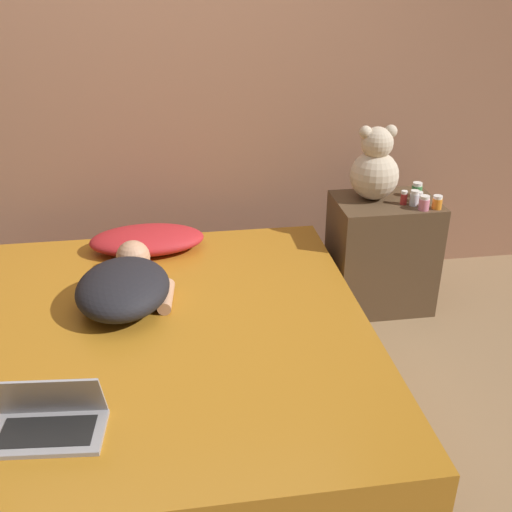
{
  "coord_description": "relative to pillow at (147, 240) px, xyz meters",
  "views": [
    {
      "loc": [
        0.07,
        -2.12,
        1.79
      ],
      "look_at": [
        0.42,
        0.24,
        0.6
      ],
      "focal_mm": 42.0,
      "sensor_mm": 36.0,
      "label": 1
    }
  ],
  "objects": [
    {
      "name": "wall_back",
      "position": [
        0.07,
        0.48,
        0.82
      ],
      "size": [
        8.0,
        0.06,
        2.6
      ],
      "color": "#996B51",
      "rests_on": "ground_plane"
    },
    {
      "name": "person_lying",
      "position": [
        -0.09,
        -0.52,
        0.03
      ],
      "size": [
        0.45,
        0.67,
        0.18
      ],
      "rotation": [
        0.0,
        0.0,
        -0.1
      ],
      "color": "black",
      "rests_on": "bed"
    },
    {
      "name": "teddy_bear",
      "position": [
        1.21,
        0.03,
        0.32
      ],
      "size": [
        0.26,
        0.26,
        0.4
      ],
      "color": "beige",
      "rests_on": "nightstand"
    },
    {
      "name": "laptop",
      "position": [
        -0.3,
        -1.31,
        -0.01
      ],
      "size": [
        0.38,
        0.23,
        0.2
      ],
      "rotation": [
        0.0,
        0.0,
        -0.09
      ],
      "color": "#9E9EA3",
      "rests_on": "bed"
    },
    {
      "name": "bottle_orange",
      "position": [
        1.49,
        -0.16,
        0.18
      ],
      "size": [
        0.05,
        0.05,
        0.07
      ],
      "color": "orange",
      "rests_on": "nightstand"
    },
    {
      "name": "ground_plane",
      "position": [
        0.07,
        -0.75,
        -0.48
      ],
      "size": [
        12.0,
        12.0,
        0.0
      ],
      "primitive_type": "plane",
      "color": "#937551"
    },
    {
      "name": "bottle_red",
      "position": [
        1.35,
        -0.08,
        0.19
      ],
      "size": [
        0.04,
        0.04,
        0.07
      ],
      "color": "#B72D2D",
      "rests_on": "nightstand"
    },
    {
      "name": "pillow",
      "position": [
        0.0,
        0.0,
        0.0
      ],
      "size": [
        0.59,
        0.33,
        0.12
      ],
      "color": "red",
      "rests_on": "bed"
    },
    {
      "name": "bed",
      "position": [
        0.07,
        -0.75,
        -0.27
      ],
      "size": [
        1.75,
        1.91,
        0.42
      ],
      "color": "#4C331E",
      "rests_on": "ground_plane"
    },
    {
      "name": "bottle_clear",
      "position": [
        1.4,
        -0.1,
        0.19
      ],
      "size": [
        0.05,
        0.05,
        0.08
      ],
      "color": "silver",
      "rests_on": "nightstand"
    },
    {
      "name": "bottle_white",
      "position": [
        1.44,
        -0.06,
        0.18
      ],
      "size": [
        0.05,
        0.05,
        0.06
      ],
      "color": "white",
      "rests_on": "nightstand"
    },
    {
      "name": "nightstand",
      "position": [
        1.28,
        -0.01,
        -0.17
      ],
      "size": [
        0.55,
        0.4,
        0.63
      ],
      "color": "brown",
      "rests_on": "ground_plane"
    },
    {
      "name": "bottle_green",
      "position": [
        1.46,
        0.02,
        0.19
      ],
      "size": [
        0.06,
        0.06,
        0.08
      ],
      "color": "#3D8E4C",
      "rests_on": "nightstand"
    },
    {
      "name": "bottle_pink",
      "position": [
        1.42,
        -0.17,
        0.19
      ],
      "size": [
        0.05,
        0.05,
        0.08
      ],
      "color": "pink",
      "rests_on": "nightstand"
    }
  ]
}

